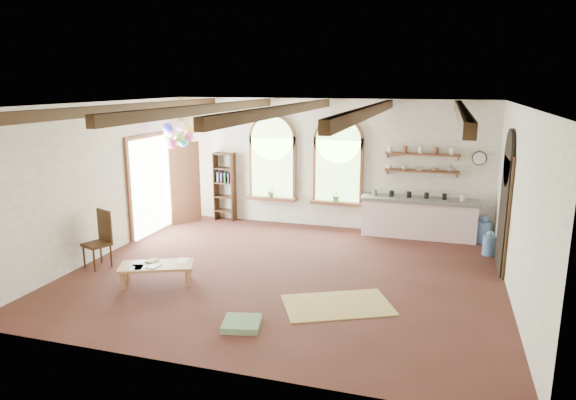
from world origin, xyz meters
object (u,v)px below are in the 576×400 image
at_px(kitchen_counter, 418,217).
at_px(coffee_table, 157,267).
at_px(side_chair, 98,251).
at_px(balloon_cluster, 178,136).

bearing_deg(kitchen_counter, coffee_table, -135.06).
xyz_separation_m(coffee_table, side_chair, (-1.56, 0.44, 0.00)).
distance_m(coffee_table, side_chair, 1.62).
distance_m(coffee_table, balloon_cluster, 4.16).
bearing_deg(coffee_table, balloon_cluster, 111.42).
height_order(kitchen_counter, balloon_cluster, balloon_cluster).
xyz_separation_m(kitchen_counter, balloon_cluster, (-5.71, -0.98, 1.85)).
bearing_deg(balloon_cluster, coffee_table, -68.58).
bearing_deg(balloon_cluster, side_chair, -94.50).
distance_m(kitchen_counter, side_chair, 7.12).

